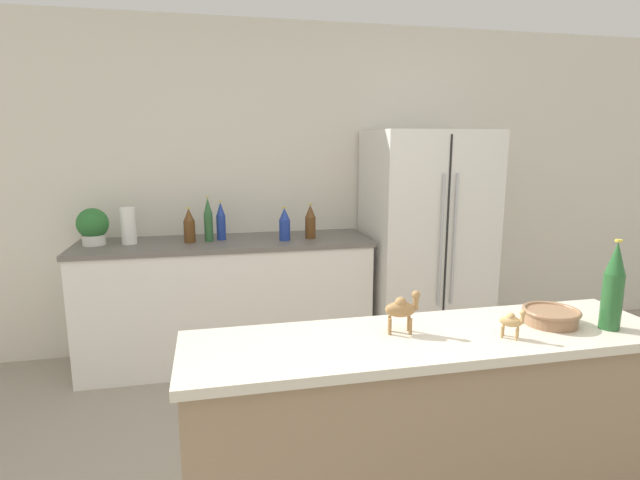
{
  "coord_description": "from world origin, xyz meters",
  "views": [
    {
      "loc": [
        -0.63,
        -1.26,
        1.63
      ],
      "look_at": [
        -0.05,
        1.38,
        1.11
      ],
      "focal_mm": 28.0,
      "sensor_mm": 36.0,
      "label": 1
    }
  ],
  "objects_px": {
    "camel_figurine_second": "(512,321)",
    "refrigerator": "(425,242)",
    "back_bottle_1": "(189,226)",
    "back_bottle_3": "(221,221)",
    "back_bottle_4": "(285,224)",
    "back_bottle_2": "(310,222)",
    "back_bottle_0": "(208,220)",
    "fruit_bowl": "(551,316)",
    "wine_bottle": "(613,287)",
    "potted_plant": "(93,226)",
    "camel_figurine": "(402,308)",
    "paper_towel_roll": "(128,226)"
  },
  "relations": [
    {
      "from": "back_bottle_4",
      "to": "refrigerator",
      "type": "bearing_deg",
      "value": 0.17
    },
    {
      "from": "back_bottle_4",
      "to": "wine_bottle",
      "type": "height_order",
      "value": "wine_bottle"
    },
    {
      "from": "back_bottle_4",
      "to": "camel_figurine_second",
      "type": "height_order",
      "value": "back_bottle_4"
    },
    {
      "from": "refrigerator",
      "to": "back_bottle_0",
      "type": "distance_m",
      "value": 1.68
    },
    {
      "from": "back_bottle_1",
      "to": "wine_bottle",
      "type": "relative_size",
      "value": 0.73
    },
    {
      "from": "paper_towel_roll",
      "to": "back_bottle_3",
      "type": "height_order",
      "value": "back_bottle_3"
    },
    {
      "from": "refrigerator",
      "to": "camel_figurine_second",
      "type": "bearing_deg",
      "value": -106.07
    },
    {
      "from": "wine_bottle",
      "to": "back_bottle_2",
      "type": "bearing_deg",
      "value": 109.73
    },
    {
      "from": "back_bottle_1",
      "to": "back_bottle_3",
      "type": "xyz_separation_m",
      "value": [
        0.23,
        0.05,
        0.02
      ]
    },
    {
      "from": "back_bottle_1",
      "to": "camel_figurine",
      "type": "xyz_separation_m",
      "value": [
        0.83,
        -1.98,
        -0.02
      ]
    },
    {
      "from": "back_bottle_0",
      "to": "wine_bottle",
      "type": "relative_size",
      "value": 0.94
    },
    {
      "from": "back_bottle_2",
      "to": "refrigerator",
      "type": "bearing_deg",
      "value": -1.99
    },
    {
      "from": "refrigerator",
      "to": "potted_plant",
      "type": "xyz_separation_m",
      "value": [
        -2.45,
        0.12,
        0.2
      ]
    },
    {
      "from": "refrigerator",
      "to": "fruit_bowl",
      "type": "xyz_separation_m",
      "value": [
        -0.35,
        -1.96,
        0.1
      ]
    },
    {
      "from": "back_bottle_4",
      "to": "back_bottle_0",
      "type": "bearing_deg",
      "value": 170.37
    },
    {
      "from": "refrigerator",
      "to": "back_bottle_0",
      "type": "bearing_deg",
      "value": 176.93
    },
    {
      "from": "camel_figurine_second",
      "to": "refrigerator",
      "type": "bearing_deg",
      "value": 73.93
    },
    {
      "from": "back_bottle_4",
      "to": "fruit_bowl",
      "type": "relative_size",
      "value": 1.14
    },
    {
      "from": "back_bottle_1",
      "to": "back_bottle_3",
      "type": "bearing_deg",
      "value": 13.71
    },
    {
      "from": "camel_figurine",
      "to": "refrigerator",
      "type": "bearing_deg",
      "value": 63.37
    },
    {
      "from": "back_bottle_1",
      "to": "potted_plant",
      "type": "bearing_deg",
      "value": 175.59
    },
    {
      "from": "back_bottle_0",
      "to": "potted_plant",
      "type": "bearing_deg",
      "value": 177.92
    },
    {
      "from": "back_bottle_3",
      "to": "fruit_bowl",
      "type": "xyz_separation_m",
      "value": [
        1.21,
        -2.08,
        -0.1
      ]
    },
    {
      "from": "back_bottle_4",
      "to": "back_bottle_2",
      "type": "bearing_deg",
      "value": 10.0
    },
    {
      "from": "wine_bottle",
      "to": "fruit_bowl",
      "type": "height_order",
      "value": "wine_bottle"
    },
    {
      "from": "back_bottle_3",
      "to": "wine_bottle",
      "type": "distance_m",
      "value": 2.58
    },
    {
      "from": "potted_plant",
      "to": "paper_towel_roll",
      "type": "height_order",
      "value": "same"
    },
    {
      "from": "refrigerator",
      "to": "back_bottle_0",
      "type": "xyz_separation_m",
      "value": [
        -1.66,
        0.09,
        0.22
      ]
    },
    {
      "from": "refrigerator",
      "to": "back_bottle_3",
      "type": "relative_size",
      "value": 6.0
    },
    {
      "from": "camel_figurine",
      "to": "back_bottle_1",
      "type": "bearing_deg",
      "value": 112.73
    },
    {
      "from": "fruit_bowl",
      "to": "camel_figurine",
      "type": "distance_m",
      "value": 0.61
    },
    {
      "from": "back_bottle_2",
      "to": "back_bottle_1",
      "type": "bearing_deg",
      "value": 177.69
    },
    {
      "from": "back_bottle_4",
      "to": "wine_bottle",
      "type": "bearing_deg",
      "value": -65.18
    },
    {
      "from": "back_bottle_3",
      "to": "wine_bottle",
      "type": "xyz_separation_m",
      "value": [
        1.4,
        -2.17,
        0.03
      ]
    },
    {
      "from": "back_bottle_0",
      "to": "camel_figurine_second",
      "type": "relative_size",
      "value": 2.88
    },
    {
      "from": "back_bottle_0",
      "to": "back_bottle_2",
      "type": "relative_size",
      "value": 1.25
    },
    {
      "from": "back_bottle_1",
      "to": "camel_figurine",
      "type": "distance_m",
      "value": 2.15
    },
    {
      "from": "potted_plant",
      "to": "refrigerator",
      "type": "bearing_deg",
      "value": -2.75
    },
    {
      "from": "wine_bottle",
      "to": "back_bottle_3",
      "type": "bearing_deg",
      "value": 122.82
    },
    {
      "from": "wine_bottle",
      "to": "potted_plant",
      "type": "bearing_deg",
      "value": 136.45
    },
    {
      "from": "paper_towel_roll",
      "to": "camel_figurine",
      "type": "height_order",
      "value": "paper_towel_roll"
    },
    {
      "from": "back_bottle_2",
      "to": "camel_figurine",
      "type": "distance_m",
      "value": 1.95
    },
    {
      "from": "back_bottle_0",
      "to": "back_bottle_2",
      "type": "xyz_separation_m",
      "value": [
        0.74,
        -0.06,
        -0.03
      ]
    },
    {
      "from": "back_bottle_2",
      "to": "wine_bottle",
      "type": "distance_m",
      "value": 2.21
    },
    {
      "from": "back_bottle_2",
      "to": "back_bottle_3",
      "type": "xyz_separation_m",
      "value": [
        -0.65,
        0.09,
        0.01
      ]
    },
    {
      "from": "back_bottle_0",
      "to": "back_bottle_3",
      "type": "relative_size",
      "value": 1.14
    },
    {
      "from": "back_bottle_0",
      "to": "fruit_bowl",
      "type": "height_order",
      "value": "back_bottle_0"
    },
    {
      "from": "back_bottle_3",
      "to": "wine_bottle",
      "type": "relative_size",
      "value": 0.83
    },
    {
      "from": "wine_bottle",
      "to": "fruit_bowl",
      "type": "xyz_separation_m",
      "value": [
        -0.19,
        0.09,
        -0.13
      ]
    },
    {
      "from": "refrigerator",
      "to": "back_bottle_1",
      "type": "height_order",
      "value": "refrigerator"
    }
  ]
}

